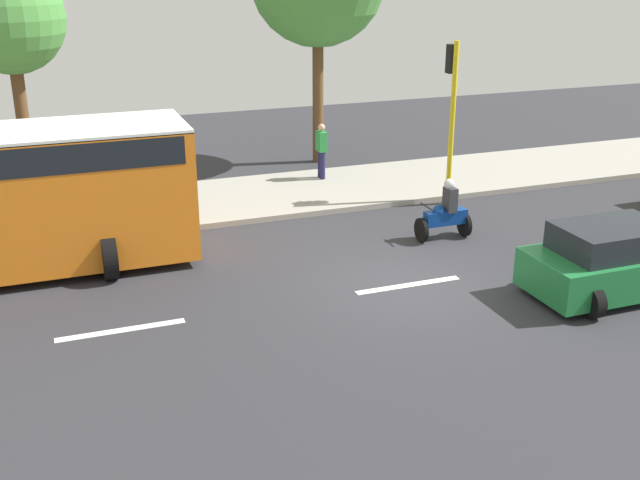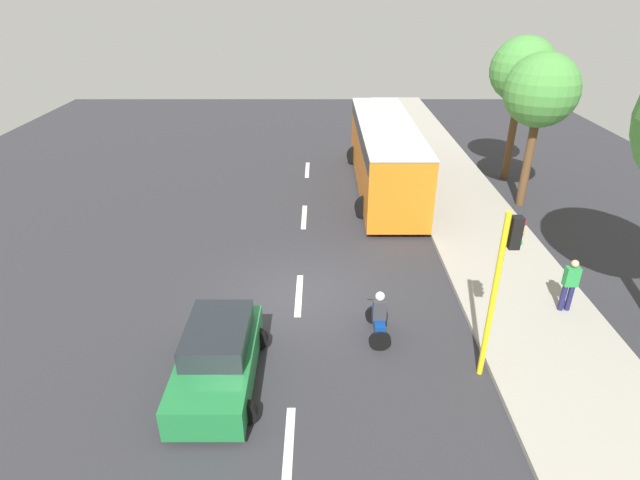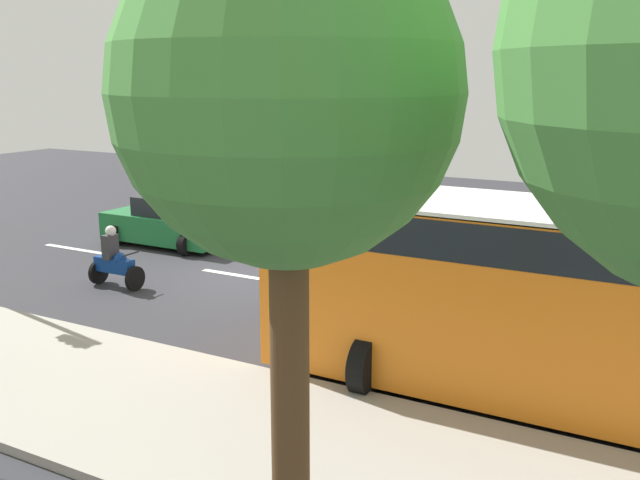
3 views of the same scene
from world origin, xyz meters
name	(u,v)px [view 2 (image 2 of 3)]	position (x,y,z in m)	size (l,w,h in m)	color
ground_plane	(297,296)	(0.00, 0.00, -0.05)	(40.00, 60.00, 0.10)	#2D2D33
sidewalk	(517,293)	(7.00, 0.00, 0.07)	(4.00, 60.00, 0.15)	#9E998E
lane_stripe_north	(287,450)	(0.00, -6.00, 0.01)	(0.20, 2.40, 0.01)	white
lane_stripe_mid	(297,295)	(0.00, 0.00, 0.01)	(0.20, 2.40, 0.01)	white
lane_stripe_south	(302,217)	(0.00, 6.00, 0.01)	(0.20, 2.40, 0.01)	white
lane_stripe_far_south	(305,170)	(0.00, 12.00, 0.01)	(0.20, 2.40, 0.01)	white
car_green	(216,358)	(-1.83, -3.87, 0.71)	(2.20, 3.96, 1.52)	#1E7238
city_bus	(383,151)	(3.72, 9.42, 1.85)	(3.20, 11.00, 3.16)	orange
motorcycle	(377,318)	(2.29, -2.12, 0.64)	(0.60, 1.30, 1.53)	black
pedestrian_near_signal	(568,283)	(7.97, -1.00, 1.06)	(0.40, 0.24, 1.69)	#1E1E4C
traffic_light_corner	(500,274)	(4.85, -3.60, 2.93)	(0.49, 0.24, 4.50)	yellow
street_tree_north	(539,91)	(9.62, 7.37, 4.94)	(2.98, 2.98, 6.49)	brown
street_tree_south	(520,71)	(10.03, 10.78, 5.22)	(3.00, 3.00, 6.79)	brown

